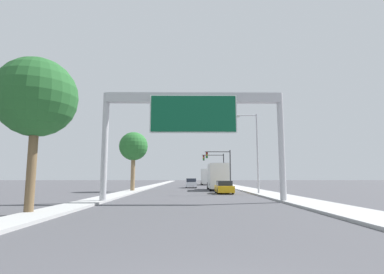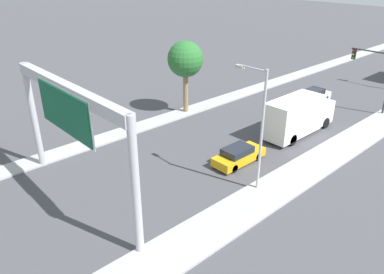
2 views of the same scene
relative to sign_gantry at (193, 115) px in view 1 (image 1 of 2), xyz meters
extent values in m
cube|color=#A8A8A8|center=(7.75, 42.11, -6.22)|extent=(3.00, 120.00, 0.15)
cube|color=#A8A8A8|center=(-7.25, 42.11, -6.22)|extent=(2.00, 120.00, 0.15)
cylinder|color=#B2B2B7|center=(-6.45, 0.11, -2.30)|extent=(0.45, 0.45, 7.99)
cylinder|color=#B2B2B7|center=(6.45, 0.11, -2.30)|extent=(0.45, 0.45, 7.99)
cube|color=#B2B2B7|center=(0.00, 0.11, 1.34)|extent=(12.90, 0.60, 0.70)
cube|color=white|center=(0.00, -0.19, 0.07)|extent=(6.36, 0.08, 2.84)
cube|color=#0C5133|center=(0.00, -0.24, 0.07)|extent=(6.16, 0.16, 2.64)
cube|color=silver|center=(0.00, 28.19, -5.74)|extent=(1.78, 4.23, 0.77)
cube|color=#1E232D|center=(0.00, 27.98, -5.06)|extent=(1.56, 2.20, 0.58)
cylinder|color=black|center=(-0.78, 29.51, -5.98)|extent=(0.22, 0.64, 0.64)
cylinder|color=black|center=(0.78, 29.51, -5.98)|extent=(0.22, 0.64, 0.64)
cylinder|color=black|center=(-0.78, 26.88, -5.98)|extent=(0.22, 0.64, 0.64)
cylinder|color=black|center=(0.78, 26.88, -5.98)|extent=(0.22, 0.64, 0.64)
cube|color=gold|center=(3.50, 11.54, -5.78)|extent=(1.73, 4.49, 0.68)
cube|color=#1E232D|center=(3.50, 11.31, -5.18)|extent=(1.53, 2.34, 0.53)
cylinder|color=black|center=(2.74, 12.93, -5.98)|extent=(0.22, 0.64, 0.64)
cylinder|color=black|center=(4.26, 12.93, -5.98)|extent=(0.22, 0.64, 0.64)
cylinder|color=black|center=(2.74, 10.15, -5.98)|extent=(0.22, 0.64, 0.64)
cylinder|color=black|center=(4.26, 10.15, -5.98)|extent=(0.22, 0.64, 0.64)
cube|color=white|center=(3.50, 22.73, -4.94)|extent=(2.21, 2.28, 2.11)
cube|color=silver|center=(3.50, 18.66, -4.38)|extent=(2.40, 5.86, 3.24)
cylinder|color=black|center=(2.44, 22.62, -5.80)|extent=(0.28, 1.00, 1.00)
cylinder|color=black|center=(4.56, 22.62, -5.80)|extent=(0.28, 1.00, 1.00)
cylinder|color=black|center=(2.44, 17.20, -5.80)|extent=(0.28, 1.00, 1.00)
cylinder|color=black|center=(4.56, 17.20, -5.80)|extent=(0.28, 1.00, 1.00)
cube|color=yellow|center=(3.50, 48.63, -4.98)|extent=(2.15, 2.26, 2.04)
cube|color=silver|center=(3.50, 44.60, -4.43)|extent=(2.34, 5.80, 3.14)
cylinder|color=black|center=(2.47, 48.52, -5.80)|extent=(0.28, 1.00, 1.00)
cylinder|color=black|center=(4.53, 48.52, -5.80)|extent=(0.28, 1.00, 1.00)
cylinder|color=black|center=(2.47, 43.15, -5.80)|extent=(0.28, 1.00, 1.00)
cylinder|color=black|center=(4.53, 43.15, -5.80)|extent=(0.28, 1.00, 1.00)
cylinder|color=#2D2D30|center=(6.75, 30.11, -3.10)|extent=(0.20, 0.20, 6.40)
cylinder|color=#2D2D30|center=(4.56, 30.11, -0.20)|extent=(4.38, 0.14, 0.14)
cube|color=black|center=(2.72, 30.11, -0.78)|extent=(0.35, 0.28, 1.05)
cylinder|color=red|center=(2.72, 29.95, -0.43)|extent=(0.22, 0.04, 0.22)
cylinder|color=yellow|center=(2.72, 29.95, -0.78)|extent=(0.22, 0.04, 0.22)
cylinder|color=green|center=(2.72, 29.95, -1.13)|extent=(0.22, 0.04, 0.22)
cylinder|color=#2D2D30|center=(6.75, 40.11, -3.04)|extent=(0.20, 0.20, 6.52)
cylinder|color=#2D2D30|center=(4.51, 40.11, -0.08)|extent=(4.47, 0.14, 0.14)
cube|color=black|center=(2.64, 40.11, -0.65)|extent=(0.35, 0.28, 1.05)
cylinder|color=red|center=(2.64, 39.95, -0.30)|extent=(0.22, 0.04, 0.22)
cylinder|color=yellow|center=(2.64, 39.95, -0.65)|extent=(0.22, 0.04, 0.22)
cylinder|color=green|center=(2.64, 39.95, -1.00)|extent=(0.22, 0.04, 0.22)
cylinder|color=brown|center=(-8.05, -6.76, -3.38)|extent=(0.44, 0.44, 5.83)
sphere|color=#235B28|center=(-8.05, -6.76, -0.46)|extent=(4.03, 4.03, 4.03)
cylinder|color=#8C704C|center=(-7.27, 15.58, -3.50)|extent=(0.51, 0.51, 5.59)
sphere|color=#286B2D|center=(-7.27, 15.58, -0.70)|extent=(3.54, 3.54, 3.54)
cylinder|color=#B2B2B7|center=(6.85, 9.60, -2.08)|extent=(0.18, 0.18, 8.44)
cylinder|color=#B2B2B7|center=(5.78, 9.60, 1.99)|extent=(2.13, 0.12, 0.12)
cube|color=#B2B2A8|center=(4.72, 9.60, 1.89)|extent=(0.60, 0.28, 0.20)
camera|label=1|loc=(-0.27, -21.59, -4.46)|focal=28.00mm
camera|label=2|loc=(19.91, -8.43, 7.97)|focal=35.00mm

